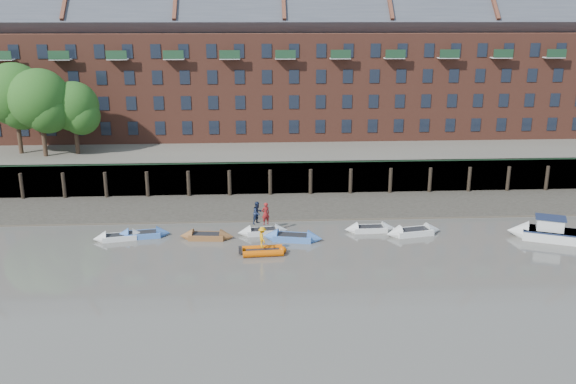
{
  "coord_description": "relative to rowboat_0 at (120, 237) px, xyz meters",
  "views": [
    {
      "loc": [
        -3.49,
        -36.08,
        17.43
      ],
      "look_at": [
        -0.79,
        12.0,
        3.2
      ],
      "focal_mm": 38.0,
      "sensor_mm": 36.0,
      "label": 1
    }
  ],
  "objects": [
    {
      "name": "motor_launch",
      "position": [
        33.67,
        -1.73,
        0.41
      ],
      "size": [
        6.14,
        4.04,
        2.42
      ],
      "rotation": [
        0.0,
        0.0,
        2.74
      ],
      "color": "silver",
      "rests_on": "ground"
    },
    {
      "name": "person_rower_b",
      "position": [
        11.04,
        0.88,
        1.54
      ],
      "size": [
        1.14,
        1.15,
        1.88
      ],
      "primitive_type": "imported",
      "rotation": [
        0.0,
        0.0,
        0.81
      ],
      "color": "#19233F",
      "rests_on": "rowboat_3"
    },
    {
      "name": "bank_terrace",
      "position": [
        14.37,
        25.8,
        1.39
      ],
      "size": [
        110.0,
        28.0,
        3.2
      ],
      "primitive_type": "cube",
      "color": "#5E594D",
      "rests_on": "ground"
    },
    {
      "name": "rowboat_2",
      "position": [
        6.95,
        -0.26,
        0.01
      ],
      "size": [
        4.45,
        1.67,
        1.26
      ],
      "rotation": [
        0.0,
        0.0,
        -0.09
      ],
      "color": "brown",
      "rests_on": "ground"
    },
    {
      "name": "rowboat_1",
      "position": [
        1.75,
        0.43,
        0.01
      ],
      "size": [
        4.5,
        1.92,
        1.26
      ],
      "rotation": [
        0.0,
        0.0,
        0.15
      ],
      "color": "#4371BC",
      "rests_on": "ground"
    },
    {
      "name": "river_wall",
      "position": [
        14.37,
        12.18,
        1.38
      ],
      "size": [
        110.0,
        1.23,
        3.3
      ],
      "color": "#2D2A26",
      "rests_on": "ground"
    },
    {
      "name": "foreshore",
      "position": [
        14.37,
        7.8,
        -0.21
      ],
      "size": [
        110.0,
        8.0,
        0.5
      ],
      "primitive_type": "cube",
      "color": "#3D382F",
      "rests_on": "ground"
    },
    {
      "name": "rowboat_4",
      "position": [
        13.8,
        -0.97,
        0.03
      ],
      "size": [
        4.93,
        2.28,
        1.38
      ],
      "rotation": [
        0.0,
        0.0,
        -0.2
      ],
      "color": "#4371BC",
      "rests_on": "ground"
    },
    {
      "name": "rowboat_3",
      "position": [
        11.46,
        0.62,
        0.0
      ],
      "size": [
        4.26,
        1.7,
        1.2
      ],
      "rotation": [
        0.0,
        0.0,
        0.12
      ],
      "color": "silver",
      "rests_on": "ground"
    },
    {
      "name": "rowboat_0",
      "position": [
        0.0,
        0.0,
        0.0
      ],
      "size": [
        4.27,
        2.01,
        1.19
      ],
      "rotation": [
        0.0,
        0.0,
        0.21
      ],
      "color": "silver",
      "rests_on": "ground"
    },
    {
      "name": "rowboat_5",
      "position": [
        20.33,
        0.74,
        0.01
      ],
      "size": [
        4.28,
        1.36,
        1.23
      ],
      "rotation": [
        0.0,
        0.0,
        0.03
      ],
      "color": "silver",
      "rests_on": "ground"
    },
    {
      "name": "rowboat_6",
      "position": [
        23.73,
        -0.24,
        0.03
      ],
      "size": [
        4.91,
        2.27,
        1.37
      ],
      "rotation": [
        0.0,
        0.0,
        0.2
      ],
      "color": "silver",
      "rests_on": "ground"
    },
    {
      "name": "mud_band",
      "position": [
        14.37,
        4.4,
        -0.21
      ],
      "size": [
        110.0,
        1.6,
        0.1
      ],
      "primitive_type": "cube",
      "color": "#4C4336",
      "rests_on": "ground"
    },
    {
      "name": "person_rower_a",
      "position": [
        11.69,
        0.65,
        1.53
      ],
      "size": [
        0.8,
        0.67,
        1.86
      ],
      "primitive_type": "imported",
      "rotation": [
        0.0,
        0.0,
        3.53
      ],
      "color": "maroon",
      "rests_on": "rowboat_3"
    },
    {
      "name": "tree_cluster",
      "position": [
        -11.25,
        17.15,
        8.79
      ],
      "size": [
        11.76,
        7.74,
        9.4
      ],
      "color": "#3A281C",
      "rests_on": "bank_terrace"
    },
    {
      "name": "rib_tender",
      "position": [
        11.51,
        -3.7,
        0.04
      ],
      "size": [
        3.35,
        1.74,
        0.57
      ],
      "rotation": [
        0.0,
        0.0,
        0.06
      ],
      "color": "#D25203",
      "rests_on": "ground"
    },
    {
      "name": "person_rib_crew",
      "position": [
        11.36,
        -3.7,
        1.12
      ],
      "size": [
        0.81,
        1.14,
        1.6
      ],
      "primitive_type": "imported",
      "rotation": [
        0.0,
        0.0,
        1.8
      ],
      "color": "orange",
      "rests_on": "rib_tender"
    },
    {
      "name": "apartment_terrace",
      "position": [
        14.37,
        26.79,
        12.61
      ],
      "size": [
        80.6,
        15.56,
        20.98
      ],
      "color": "brown",
      "rests_on": "bank_terrace"
    },
    {
      "name": "ground",
      "position": [
        14.37,
        -10.2,
        -0.21
      ],
      "size": [
        220.0,
        220.0,
        0.0
      ],
      "primitive_type": "plane",
      "color": "#5B5850",
      "rests_on": "ground"
    }
  ]
}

